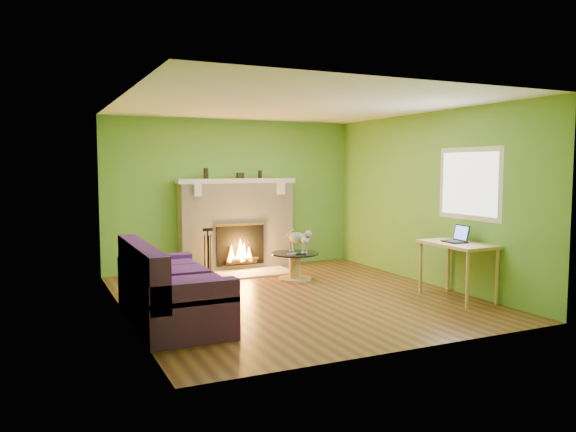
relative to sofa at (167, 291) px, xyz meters
name	(u,v)px	position (x,y,z in m)	size (l,w,h in m)	color
floor	(294,297)	(1.86, 0.51, -0.36)	(5.00, 5.00, 0.00)	#522917
ceiling	(294,105)	(1.86, 0.51, 2.24)	(5.00, 5.00, 0.00)	white
wall_back	(233,194)	(1.86, 3.01, 0.94)	(5.00, 5.00, 0.00)	#5E9731
wall_front	(407,217)	(1.86, -1.99, 0.94)	(5.00, 5.00, 0.00)	#5E9731
wall_left	(123,207)	(-0.39, 0.51, 0.94)	(5.00, 5.00, 0.00)	#5E9731
wall_right	(427,198)	(4.11, 0.51, 0.94)	(5.00, 5.00, 0.00)	#5E9731
window_frame	(469,184)	(4.10, -0.39, 1.19)	(1.20, 1.20, 0.00)	silver
window_pane	(469,184)	(4.09, -0.39, 1.19)	(1.06, 1.06, 0.00)	white
fireplace	(237,225)	(1.86, 2.82, 0.42)	(2.10, 0.46, 1.58)	beige
hearth	(247,273)	(1.86, 2.31, -0.34)	(1.50, 0.75, 0.03)	beige
mantel	(237,181)	(1.86, 2.80, 1.18)	(2.10, 0.28, 0.08)	beige
sofa	(167,291)	(0.00, 0.00, 0.00)	(0.92, 2.04, 0.92)	#48185B
coffee_table	(295,264)	(2.38, 1.58, -0.11)	(0.75, 0.75, 0.43)	tan
desk	(458,250)	(3.81, -0.52, 0.32)	(0.60, 1.03, 0.76)	tan
cat	(298,240)	(2.46, 1.63, 0.26)	(0.22, 0.60, 0.38)	slate
remote_silver	(292,254)	(2.28, 1.46, 0.08)	(0.17, 0.04, 0.02)	gray
remote_black	(301,254)	(2.40, 1.40, 0.08)	(0.16, 0.04, 0.02)	black
laptop	(454,234)	(3.79, -0.47, 0.53)	(0.27, 0.31, 0.23)	black
fire_tools	(208,251)	(1.23, 2.46, 0.05)	(0.20, 0.20, 0.76)	black
mantel_vase_left	(206,173)	(1.32, 2.83, 1.31)	(0.08, 0.08, 0.18)	black
mantel_vase_right	(260,174)	(2.30, 2.83, 1.29)	(0.07, 0.07, 0.14)	black
mantel_box	(240,176)	(1.93, 2.83, 1.27)	(0.12, 0.08, 0.10)	black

